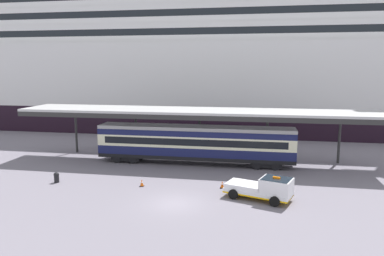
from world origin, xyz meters
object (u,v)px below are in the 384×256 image
(traffic_cone_mid, at_px, (222,185))
(quay_bollard, at_px, (56,177))
(traffic_cone_near, at_px, (142,183))
(cruise_ship, at_px, (203,48))
(train_carriage, at_px, (195,143))
(service_truck, at_px, (264,188))

(traffic_cone_mid, height_order, quay_bollard, quay_bollard)
(traffic_cone_mid, bearing_deg, traffic_cone_near, -173.51)
(traffic_cone_near, xyz_separation_m, quay_bollard, (-7.93, -0.31, 0.20))
(cruise_ship, bearing_deg, train_carriage, -83.13)
(train_carriage, height_order, traffic_cone_mid, train_carriage)
(cruise_ship, xyz_separation_m, traffic_cone_near, (0.36, -38.57, -13.45))
(cruise_ship, height_order, train_carriage, cruise_ship)
(traffic_cone_near, height_order, quay_bollard, quay_bollard)
(train_carriage, xyz_separation_m, traffic_cone_mid, (3.70, -7.60, -2.00))
(quay_bollard, bearing_deg, cruise_ship, 78.99)
(cruise_ship, height_order, service_truck, cruise_ship)
(service_truck, xyz_separation_m, traffic_cone_near, (-10.50, 1.54, -0.67))
(traffic_cone_near, bearing_deg, quay_bollard, -177.77)
(train_carriage, bearing_deg, traffic_cone_near, -111.31)
(service_truck, relative_size, quay_bollard, 5.81)
(service_truck, height_order, traffic_cone_mid, service_truck)
(cruise_ship, bearing_deg, traffic_cone_near, -89.46)
(traffic_cone_near, height_order, traffic_cone_mid, traffic_cone_near)
(cruise_ship, distance_m, traffic_cone_near, 40.85)
(cruise_ship, bearing_deg, traffic_cone_mid, -79.01)
(traffic_cone_near, xyz_separation_m, traffic_cone_mid, (6.97, 0.79, -0.01))
(train_carriage, distance_m, traffic_cone_mid, 8.68)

